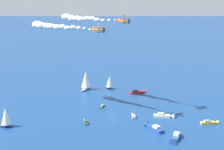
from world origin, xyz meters
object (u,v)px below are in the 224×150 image
sailboat_mid_cluster (109,82)px  motorboat_ahead (102,107)px  sailboat_outer_ring_c (6,117)px  sailboat_outer_ring_a (86,80)px  wingwalker_wingman (99,25)px  motorboat_inshore (138,92)px  motorboat_far_stbd (165,116)px  motorboat_trailing (86,122)px  motorboat_outer_ring_b (153,128)px  motorboat_near_centre (175,138)px  motorboat_far_port (133,116)px  motorboat_offshore (210,122)px  wingwalker_lead (124,16)px  biplane_lead (124,21)px  biplane_wingman (99,30)px

sailboat_mid_cluster → motorboat_ahead: bearing=8.6°
sailboat_mid_cluster → sailboat_outer_ring_c: 77.87m
sailboat_outer_ring_a → wingwalker_wingman: wingwalker_wingman is taller
motorboat_inshore → sailboat_outer_ring_a: bearing=-90.2°
motorboat_far_stbd → motorboat_trailing: size_ratio=1.65×
motorboat_inshore → motorboat_outer_ring_b: size_ratio=0.94×
motorboat_near_centre → sailboat_mid_cluster: bearing=-146.5°
motorboat_far_port → sailboat_outer_ring_c: sailboat_outer_ring_c is taller
motorboat_far_port → motorboat_outer_ring_b: motorboat_outer_ring_b is taller
motorboat_far_stbd → motorboat_outer_ring_b: bearing=-11.0°
motorboat_offshore → wingwalker_wingman: wingwalker_wingman is taller
wingwalker_wingman → motorboat_near_centre: bearing=64.3°
motorboat_offshore → motorboat_far_port: bearing=-90.7°
motorboat_offshore → wingwalker_lead: wingwalker_lead is taller
motorboat_ahead → motorboat_outer_ring_b: 37.65m
sailboat_outer_ring_a → wingwalker_lead: wingwalker_lead is taller
motorboat_trailing → sailboat_mid_cluster: size_ratio=0.66×
motorboat_near_centre → sailboat_outer_ring_a: bearing=-137.0°
sailboat_outer_ring_c → wingwalker_wingman: (-21.98, 36.06, 39.14)m
motorboat_offshore → biplane_lead: size_ratio=1.16×
motorboat_inshore → motorboat_ahead: size_ratio=1.65×
motorboat_far_port → motorboat_inshore: 41.03m
motorboat_ahead → wingwalker_lead: (0.99, 11.62, 46.35)m
motorboat_outer_ring_b → biplane_lead: bearing=-140.3°
motorboat_trailing → sailboat_outer_ring_a: sailboat_outer_ring_a is taller
motorboat_far_stbd → sailboat_outer_ring_c: 72.38m
motorboat_far_stbd → biplane_lead: size_ratio=1.38×
sailboat_outer_ring_a → motorboat_trailing: bearing=18.5°
motorboat_ahead → biplane_wingman: size_ratio=0.76×
motorboat_ahead → sailboat_mid_cluster: bearing=-171.4°
motorboat_near_centre → motorboat_offshore: 25.88m
sailboat_outer_ring_a → wingwalker_wingman: size_ratio=7.16×
sailboat_mid_cluster → motorboat_far_port: bearing=27.5°
motorboat_far_port → motorboat_ahead: size_ratio=1.12×
sailboat_mid_cluster → wingwalker_wingman: (50.88, 8.60, 39.52)m
motorboat_outer_ring_b → biplane_wingman: biplane_wingman is taller
motorboat_far_port → biplane_wingman: size_ratio=0.85×
motorboat_ahead → motorboat_outer_ring_b: motorboat_outer_ring_b is taller
motorboat_near_centre → motorboat_trailing: (-9.05, -40.83, -0.34)m
motorboat_far_stbd → motorboat_outer_ring_b: size_ratio=1.04×
motorboat_far_stbd → motorboat_offshore: 20.91m
sailboat_outer_ring_a → biplane_lead: size_ratio=1.78×
motorboat_inshore → motorboat_offshore: 57.49m
sailboat_outer_ring_a → biplane_wingman: size_ratio=1.78×
motorboat_trailing → wingwalker_lead: bearing=150.1°
sailboat_outer_ring_c → biplane_lead: (-35.17, 44.63, 40.15)m
motorboat_inshore → motorboat_trailing: motorboat_inshore is taller
motorboat_outer_ring_b → wingwalker_wingman: (-8.77, -26.80, 42.77)m
motorboat_far_stbd → motorboat_inshore: 42.60m
motorboat_trailing → sailboat_outer_ring_a: 57.30m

